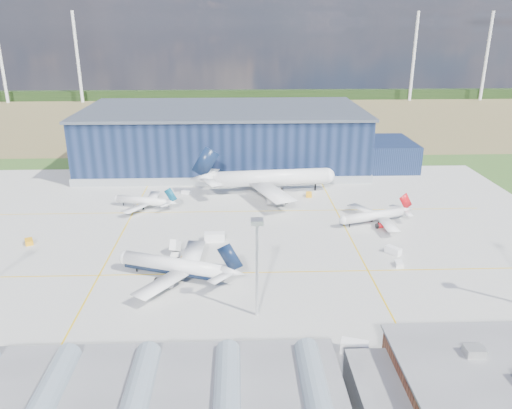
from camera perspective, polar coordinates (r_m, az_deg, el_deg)
name	(u,v)px	position (r m, az deg, el deg)	size (l,w,h in m)	color
ground	(217,256)	(140.17, -4.49, -5.95)	(600.00, 600.00, 0.00)	#2E5620
apron	(218,242)	(149.21, -4.34, -4.25)	(220.00, 160.00, 0.08)	#B0B0AB
farmland	(229,117)	(351.32, -3.16, 10.01)	(600.00, 220.00, 0.01)	olive
treeline	(230,95)	(429.75, -3.01, 12.40)	(600.00, 8.00, 8.00)	black
hangar	(230,140)	(226.23, -2.97, 7.36)	(145.00, 62.00, 26.10)	#101C36
glass_concourse	(163,399)	(88.48, -10.55, -21.03)	(78.00, 23.00, 8.60)	black
light_mast_center	(257,252)	(106.37, 0.11, -5.50)	(2.60, 2.60, 23.00)	silver
airliner_navy	(173,258)	(127.84, -9.43, -6.03)	(34.87, 34.11, 11.37)	white
airliner_red	(374,211)	(164.25, 13.29, -0.75)	(27.35, 26.76, 8.92)	white
airliner_widebody	(271,170)	(188.67, 1.70, 4.00)	(55.85, 54.63, 18.21)	white
airliner_regional	(142,197)	(178.69, -12.86, 0.85)	(24.68, 24.15, 8.05)	white
gse_tug_a	(29,242)	(161.47, -24.51, -3.90)	(2.13, 3.48, 1.45)	#F3A315
gse_tug_b	(183,261)	(137.37, -8.33, -6.38)	(1.98, 2.97, 1.29)	#F3A315
gse_van_a	(215,237)	(149.26, -4.76, -3.71)	(2.62, 5.99, 2.62)	white
gse_cart_a	(399,264)	(139.60, 16.01, -6.54)	(1.99, 2.98, 1.29)	white
gse_van_b	(393,250)	(146.12, 15.40, -5.08)	(2.03, 4.43, 2.03)	white
gse_tug_c	(309,195)	(187.70, 6.06, 1.13)	(2.14, 3.42, 1.50)	#F3A315
gse_cart_b	(186,192)	(191.55, -7.96, 1.43)	(2.16, 3.24, 1.40)	white
gse_van_c	(354,347)	(103.81, 11.18, -15.73)	(2.57, 5.36, 2.57)	white
airstair	(176,248)	(142.82, -9.18, -4.97)	(1.88, 4.71, 3.01)	white
car_a	(398,362)	(103.24, 15.89, -16.89)	(1.38, 3.43, 1.17)	#99999E
car_b	(509,359)	(111.48, 26.96, -15.46)	(1.24, 3.56, 1.17)	#99999E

